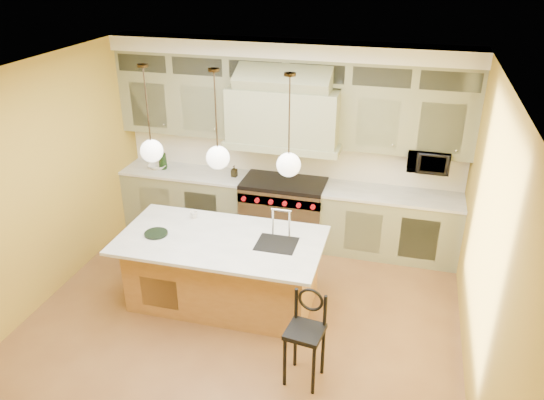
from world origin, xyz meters
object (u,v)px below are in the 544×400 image
(range, at_px, (284,210))
(kitchen_island, at_px, (224,269))
(counter_stool, at_px, (306,333))
(microwave, at_px, (428,160))

(range, distance_m, kitchen_island, 1.73)
(counter_stool, xyz_separation_m, microwave, (1.05, 2.81, 0.88))
(kitchen_island, bearing_deg, microwave, 37.80)
(kitchen_island, relative_size, microwave, 4.47)
(kitchen_island, distance_m, microwave, 3.07)
(range, xyz_separation_m, counter_stool, (0.90, -2.71, 0.09))
(counter_stool, height_order, microwave, microwave)
(range, relative_size, counter_stool, 1.18)
(range, xyz_separation_m, kitchen_island, (-0.33, -1.70, -0.01))
(kitchen_island, bearing_deg, counter_stool, -39.86)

